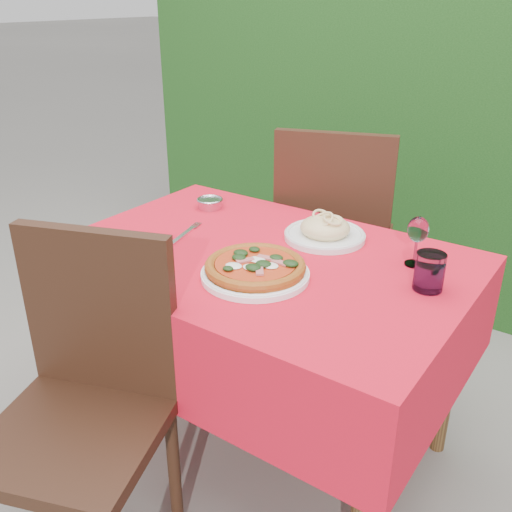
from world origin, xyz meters
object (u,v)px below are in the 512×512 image
Objects in this scene: pizza_plate at (255,269)px; steel_ramekin at (210,204)px; fork at (183,235)px; wine_glass at (418,232)px; pasta_plate at (325,231)px; water_glass at (429,273)px; chair_near at (87,388)px; chair_far at (334,230)px.

pizza_plate is 3.76× the size of steel_ramekin.
steel_ramekin is (-0.10, 0.26, 0.01)m from fork.
pizza_plate is 0.49m from wine_glass.
pasta_plate is 2.50× the size of water_glass.
fork is at bearing 163.61° from pizza_plate.
wine_glass reaches higher than fork.
chair_near is 8.95× the size of water_glass.
steel_ramekin is (-0.81, 0.03, -0.09)m from wine_glass.
chair_near is 2.81× the size of pizza_plate.
water_glass is (0.43, 0.21, 0.02)m from pizza_plate.
water_glass is at bearing -6.99° from fork.
pasta_plate is 0.32m from wine_glass.
pasta_plate is at bearing 18.16° from fork.
pizza_plate is at bearing -38.42° from steel_ramekin.
pizza_plate is 0.60m from steel_ramekin.
pizza_plate is at bearing -30.63° from fork.
water_glass is (0.59, -0.60, 0.21)m from chair_far.
wine_glass is at bearing 117.79° from chair_far.
pasta_plate is 1.75× the size of wine_glass.
pizza_plate is (0.17, -0.81, 0.19)m from chair_far.
wine_glass is at bearing -2.43° from steel_ramekin.
pasta_plate is at bearing 85.92° from pizza_plate.
chair_near is 0.96m from water_glass.
water_glass is 0.81m from fork.
chair_far is (0.06, 1.26, 0.04)m from chair_near.
chair_near is 0.88m from pasta_plate.
chair_near is at bearing -107.01° from pasta_plate.
steel_ramekin is at bearing 35.77° from chair_far.
steel_ramekin is at bearing 96.26° from fork.
pizza_plate reaches higher than fork.
chair_far is 0.75m from fork.
pasta_plate is at bearing 93.87° from chair_far.
chair_far reaches higher than pizza_plate.
pasta_plate reaches higher than fork.
fork is at bearing 84.74° from chair_near.
wine_glass is at bearing -4.16° from pasta_plate.
chair_near is 0.55m from pizza_plate.
pasta_plate is (0.03, 0.36, 0.00)m from pizza_plate.
chair_far is 0.85m from pizza_plate.
water_glass is 0.70× the size of wine_glass.
wine_glass reaches higher than steel_ramekin.
pizza_plate is 0.36m from pasta_plate.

